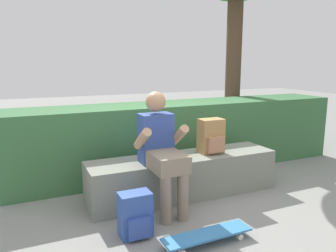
{
  "coord_description": "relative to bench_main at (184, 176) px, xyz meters",
  "views": [
    {
      "loc": [
        -1.65,
        -2.86,
        1.53
      ],
      "look_at": [
        -0.12,
        0.55,
        0.79
      ],
      "focal_mm": 35.54,
      "sensor_mm": 36.0,
      "label": 1
    }
  ],
  "objects": [
    {
      "name": "hedge_row",
      "position": [
        0.45,
        0.89,
        0.24
      ],
      "size": [
        4.76,
        0.74,
        0.95
      ],
      "color": "#36663B",
      "rests_on": "ground"
    },
    {
      "name": "ground_plane",
      "position": [
        0.0,
        -0.37,
        -0.23
      ],
      "size": [
        24.0,
        24.0,
        0.0
      ],
      "primitive_type": "plane",
      "color": "gray"
    },
    {
      "name": "person_skater",
      "position": [
        -0.37,
        -0.22,
        0.43
      ],
      "size": [
        0.49,
        0.62,
        1.22
      ],
      "color": "#2D4793",
      "rests_on": "ground"
    },
    {
      "name": "bench_main",
      "position": [
        0.0,
        0.0,
        0.0
      ],
      "size": [
        2.19,
        0.52,
        0.47
      ],
      "color": "slate",
      "rests_on": "ground"
    },
    {
      "name": "backpack_on_ground",
      "position": [
        -0.8,
        -0.64,
        -0.04
      ],
      "size": [
        0.28,
        0.23,
        0.4
      ],
      "color": "#2D4C99",
      "rests_on": "ground"
    },
    {
      "name": "backpack_on_bench",
      "position": [
        0.35,
        -0.01,
        0.43
      ],
      "size": [
        0.28,
        0.23,
        0.4
      ],
      "color": "#A37A47",
      "rests_on": "bench_main"
    },
    {
      "name": "skateboard_near_person",
      "position": [
        -0.29,
        -1.01,
        -0.16
      ],
      "size": [
        0.8,
        0.22,
        0.09
      ],
      "color": "teal",
      "rests_on": "ground"
    }
  ]
}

